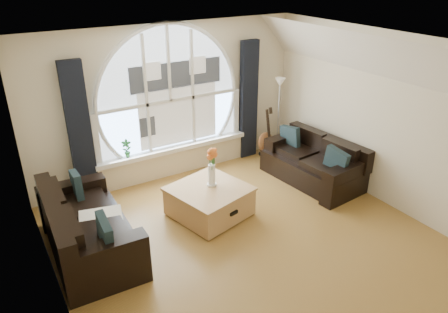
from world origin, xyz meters
TOP-DOWN VIEW (x-y plane):
  - ground at (0.00, 0.00)m, footprint 5.00×5.50m
  - ceiling at (0.00, 0.00)m, footprint 5.00×5.50m
  - wall_back at (0.00, 2.75)m, footprint 5.00×0.01m
  - wall_left at (-2.50, 0.00)m, footprint 0.01×5.50m
  - wall_right at (2.50, 0.00)m, footprint 0.01×5.50m
  - attic_slope at (2.20, 0.00)m, footprint 0.92×5.50m
  - arched_window at (0.00, 2.72)m, footprint 2.60×0.06m
  - window_sill at (0.00, 2.65)m, footprint 2.90×0.22m
  - window_frame at (0.00, 2.69)m, footprint 2.76×0.08m
  - neighbor_house at (0.15, 2.71)m, footprint 1.70×0.02m
  - curtain_left at (-1.60, 2.63)m, footprint 0.35×0.12m
  - curtain_right at (1.60, 2.63)m, footprint 0.35×0.12m
  - sofa_left at (-1.96, 1.14)m, footprint 1.04×1.98m
  - sofa_right at (1.98, 1.14)m, footprint 1.06×1.86m
  - coffee_chest at (-0.14, 1.10)m, footprint 1.28×1.28m
  - throw_blanket at (-1.82, 0.99)m, footprint 0.66×0.66m
  - vase_flowers at (-0.06, 1.16)m, footprint 0.24×0.24m
  - floor_lamp at (2.09, 2.31)m, footprint 0.24×0.24m
  - guitar at (1.89, 2.41)m, footprint 0.36×0.24m
  - potted_plant at (-0.87, 2.65)m, footprint 0.20×0.16m

SIDE VIEW (x-z plane):
  - ground at x=0.00m, z-range -0.01..0.01m
  - coffee_chest at x=-0.14m, z-range 0.00..0.52m
  - sofa_left at x=-1.96m, z-range -0.03..0.83m
  - sofa_right at x=1.98m, z-range 0.00..0.80m
  - throw_blanket at x=-1.82m, z-range 0.45..0.55m
  - window_sill at x=0.00m, z-range 0.47..0.55m
  - guitar at x=1.89m, z-range 0.00..1.06m
  - potted_plant at x=-0.87m, z-range 0.55..0.87m
  - floor_lamp at x=2.09m, z-range 0.00..1.60m
  - vase_flowers at x=-0.06m, z-range 0.52..1.22m
  - curtain_left at x=-1.60m, z-range 0.00..2.30m
  - curtain_right at x=1.60m, z-range 0.00..2.30m
  - wall_back at x=0.00m, z-range 0.00..2.70m
  - wall_left at x=-2.50m, z-range 0.00..2.70m
  - wall_right at x=2.50m, z-range 0.00..2.70m
  - neighbor_house at x=0.15m, z-range 0.75..2.25m
  - arched_window at x=0.00m, z-range 0.55..2.70m
  - window_frame at x=0.00m, z-range 0.55..2.70m
  - attic_slope at x=2.20m, z-range 1.99..2.71m
  - ceiling at x=0.00m, z-range 2.70..2.71m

